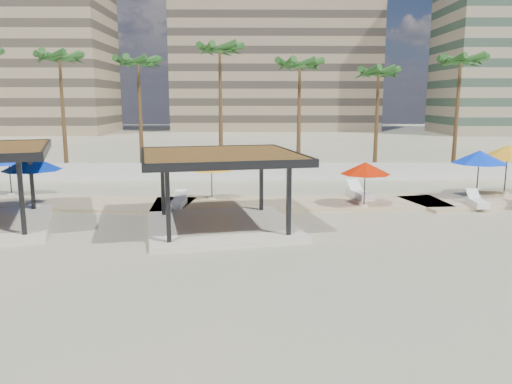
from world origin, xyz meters
The scene contains 21 objects.
ground centered at (0.00, 0.00, 0.00)m, with size 200.00×200.00×0.00m, color tan.
promenade centered at (2.00, 7.67, 0.06)m, with size 44.45×7.97×0.24m.
boundary_wall centered at (0.00, 16.00, 0.60)m, with size 56.00×0.30×1.20m, color silver.
building_west centered at (-42.00, 68.00, 15.27)m, with size 34.00×16.00×32.40m.
building_mid centered at (4.00, 78.00, 14.27)m, with size 38.00×16.00×30.40m.
pavilion_central centered at (-2.07, 1.98, 2.05)m, with size 8.04×8.04×3.44m.
umbrella_a centered at (-14.86, 9.20, 2.40)m, with size 3.35×3.35×2.59m.
umbrella_b centered at (-2.91, 7.90, 2.12)m, with size 2.99×2.99×2.26m.
umbrella_c centered at (5.28, 5.80, 2.19)m, with size 2.95×2.95×2.34m.
umbrella_d centered at (12.25, 8.00, 2.52)m, with size 3.46×3.46×2.72m.
umbrella_e centered at (14.47, 9.20, 2.68)m, with size 4.31×4.31×2.91m.
umbrella_f centered at (-12.05, 5.80, 2.48)m, with size 3.97×3.97×2.67m.
lounger_a centered at (-4.56, 5.85, 0.36)m, with size 0.79×2.03×0.75m.
lounger_b centered at (11.32, 5.85, 0.36)m, with size 0.81×2.04×0.75m.
lounger_c centered at (5.56, 8.16, 0.40)m, with size 1.24×2.49×0.90m.
palm_b centered at (-15.00, 18.70, 8.51)m, with size 3.00×3.00×9.69m.
palm_c centered at (-9.00, 18.10, 8.14)m, with size 3.00×3.00×9.30m.
palm_d centered at (-3.00, 18.90, 9.08)m, with size 3.00×3.00×10.31m.
palm_e centered at (3.00, 18.40, 8.01)m, with size 3.00×3.00×9.17m.
palm_f centered at (9.00, 18.60, 7.47)m, with size 3.00×3.00×8.59m.
palm_g centered at (15.00, 18.20, 8.26)m, with size 3.00×3.00×9.43m.
Camera 1 is at (-0.77, -19.93, 5.71)m, focal length 35.00 mm.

